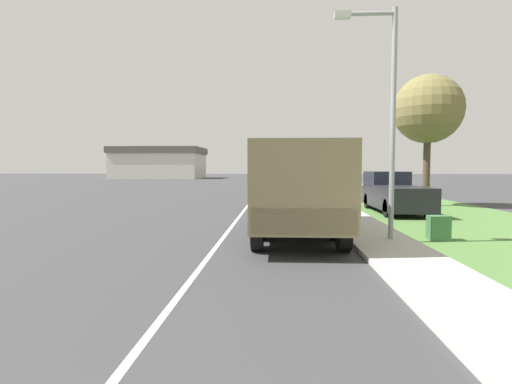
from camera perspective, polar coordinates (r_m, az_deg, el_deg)
The scene contains 15 objects.
ground_plane at distance 39.02m, azimuth 0.67°, elevation 0.46°, with size 180.00×180.00×0.00m, color #38383A.
lane_centre_stripe at distance 39.02m, azimuth 0.67°, elevation 0.47°, with size 0.12×120.00×0.00m.
sidewalk_right at distance 39.10m, azimuth 7.27°, elevation 0.53°, with size 1.80×120.00×0.12m.
grass_strip_right at distance 39.67m, azimuth 13.62°, elevation 0.43°, with size 7.00×120.00×0.02m.
military_truck at distance 12.31m, azimuth 5.74°, elevation 1.16°, with size 2.45×7.35×2.73m.
car_nearest_ahead at distance 26.19m, azimuth 3.17°, elevation 0.40°, with size 1.90×4.48×1.46m.
car_second_ahead at distance 41.64m, azimuth 3.15°, elevation 1.59°, with size 1.77×4.27×1.50m.
car_third_ahead at distance 56.45m, azimuth 2.88°, elevation 2.06°, with size 1.88×4.62×1.39m.
car_fourth_ahead at distance 67.50m, azimuth 3.36°, elevation 2.41°, with size 1.71×4.00×1.74m.
car_farthest_ahead at distance 79.59m, azimuth 3.45°, elevation 2.52°, with size 1.82×3.91×1.51m.
pickup_truck at distance 19.75m, azimuth 19.06°, elevation -0.15°, with size 1.92×5.54×1.87m.
lamp_post at distance 11.64m, azimuth 17.93°, elevation 12.26°, with size 1.69×0.24×6.25m.
tree_mid_right at distance 23.51m, azimuth 23.37°, elevation 10.74°, with size 3.63×3.63×6.99m.
utility_box at distance 12.53m, azimuth 24.61°, elevation -4.71°, with size 0.55×0.45×0.70m.
building_distant at distance 79.02m, azimuth -13.59°, elevation 4.08°, with size 16.50×12.15×5.86m.
Camera 1 is at (1.60, 1.06, 2.10)m, focal length 28.00 mm.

